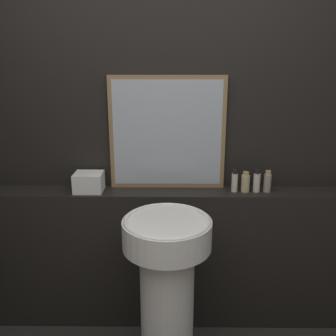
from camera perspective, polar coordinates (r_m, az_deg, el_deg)
name	(u,v)px	position (r m, az deg, el deg)	size (l,w,h in m)	color
wall_back	(168,138)	(2.39, 0.04, 4.64)	(8.00, 0.06, 2.50)	black
vanity_counter	(168,257)	(2.55, 0.00, -13.47)	(2.56, 0.20, 0.94)	black
pedestal_sink	(167,285)	(2.10, -0.12, -17.44)	(0.46, 0.46, 0.96)	white
mirror	(167,133)	(2.34, -0.11, 5.31)	(0.72, 0.03, 0.71)	#937047
towel_stack	(89,182)	(2.39, -11.96, -2.10)	(0.18, 0.16, 0.12)	white
shampoo_bottle	(235,182)	(2.36, 10.12, -2.05)	(0.04, 0.04, 0.14)	beige
conditioner_bottle	(245,182)	(2.38, 11.71, -2.17)	(0.05, 0.05, 0.13)	#C6B284
lotion_bottle	(257,182)	(2.39, 13.36, -2.02)	(0.04, 0.04, 0.14)	beige
body_wash_bottle	(267,182)	(2.41, 14.92, -2.07)	(0.05, 0.05, 0.14)	gray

